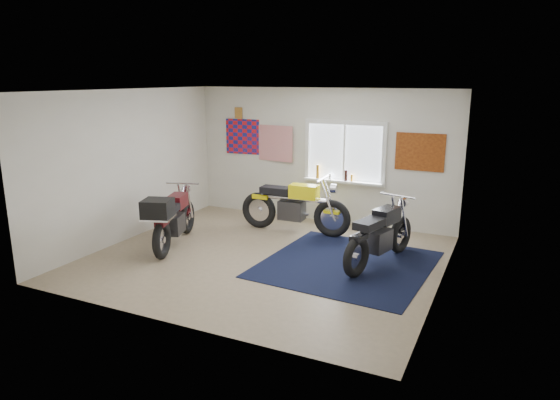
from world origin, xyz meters
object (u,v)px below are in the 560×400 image
at_px(navy_rug, 347,264).
at_px(maroon_tourer, 172,218).
at_px(yellow_triumph, 294,207).
at_px(black_chrome_bike, 380,236).

distance_m(navy_rug, maroon_tourer, 3.09).
bearing_deg(navy_rug, maroon_tourer, -170.18).
bearing_deg(yellow_triumph, navy_rug, -42.29).
relative_size(yellow_triumph, maroon_tourer, 1.11).
relative_size(yellow_triumph, black_chrome_bike, 1.11).
xyz_separation_m(yellow_triumph, black_chrome_bike, (1.90, -0.96, -0.03)).
distance_m(navy_rug, black_chrome_bike, 0.68).
relative_size(navy_rug, yellow_triumph, 1.17).
height_order(yellow_triumph, black_chrome_bike, yellow_triumph).
bearing_deg(yellow_triumph, maroon_tourer, -133.79).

